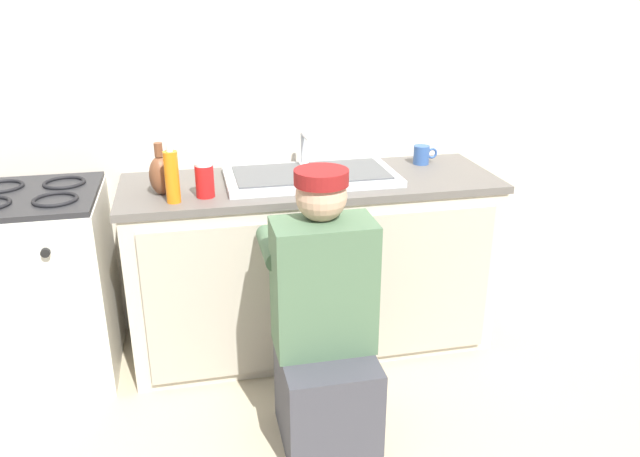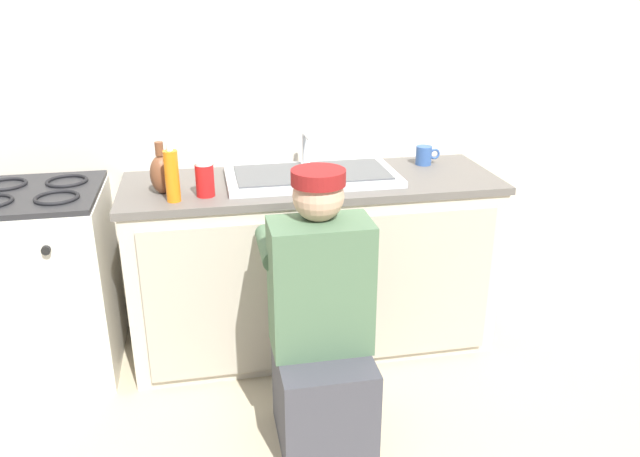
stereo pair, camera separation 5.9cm
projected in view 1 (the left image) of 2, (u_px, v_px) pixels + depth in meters
ground_plane at (324, 370)px, 2.98m from camera, size 12.00×12.00×0.00m
back_wall at (296, 85)px, 3.12m from camera, size 6.00×0.10×2.50m
counter_cabinet at (312, 266)px, 3.10m from camera, size 1.73×0.62×0.83m
countertop at (311, 183)px, 2.95m from camera, size 1.77×0.62×0.03m
sink_double_basin at (311, 175)px, 2.94m from camera, size 0.80×0.44×0.19m
stove_range at (44, 285)px, 2.84m from camera, size 0.58×0.62×0.89m
plumber_person at (325, 335)px, 2.41m from camera, size 0.42×0.61×1.10m
condiment_jar at (163, 173)px, 2.82m from camera, size 0.07×0.07×0.13m
soap_bottle_orange at (172, 176)px, 2.59m from camera, size 0.06×0.06×0.25m
coffee_mug at (422, 155)px, 3.18m from camera, size 0.13×0.08×0.09m
vase_decorative at (161, 174)px, 2.70m from camera, size 0.10×0.10×0.23m
soda_cup_red at (205, 180)px, 2.67m from camera, size 0.08×0.08×0.15m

